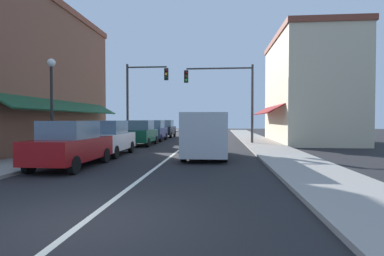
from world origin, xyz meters
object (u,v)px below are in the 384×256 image
(parked_car_nearest_left, at_px, (71,145))
(traffic_signal_left_corner, at_px, (140,91))
(parked_car_distant_left, at_px, (165,129))
(parked_car_second_left, at_px, (108,138))
(van_in_lane, at_px, (205,133))
(street_lamp_left_near, at_px, (52,91))
(parked_car_far_left, at_px, (154,131))
(parked_car_third_left, at_px, (141,133))
(traffic_signal_mast_arm, at_px, (229,90))

(parked_car_nearest_left, relative_size, traffic_signal_left_corner, 0.67)
(parked_car_distant_left, bearing_deg, parked_car_second_left, -90.75)
(van_in_lane, relative_size, street_lamp_left_near, 1.16)
(parked_car_far_left, distance_m, traffic_signal_left_corner, 3.95)
(parked_car_third_left, bearing_deg, parked_car_nearest_left, -91.32)
(traffic_signal_left_corner, bearing_deg, parked_car_third_left, -74.80)
(parked_car_second_left, height_order, traffic_signal_mast_arm, traffic_signal_mast_arm)
(parked_car_nearest_left, relative_size, van_in_lane, 0.79)
(parked_car_second_left, xyz_separation_m, traffic_signal_left_corner, (-0.54, 8.43, 3.17))
(parked_car_second_left, height_order, parked_car_distant_left, same)
(parked_car_far_left, distance_m, street_lamp_left_near, 13.15)
(parked_car_third_left, relative_size, street_lamp_left_near, 0.92)
(parked_car_far_left, distance_m, parked_car_distant_left, 5.22)
(van_in_lane, distance_m, street_lamp_left_near, 7.19)
(parked_car_far_left, bearing_deg, parked_car_distant_left, 88.88)
(parked_car_third_left, bearing_deg, parked_car_far_left, 90.07)
(traffic_signal_mast_arm, distance_m, street_lamp_left_near, 12.79)
(traffic_signal_mast_arm, xyz_separation_m, traffic_signal_left_corner, (-6.83, 0.66, 0.05))
(parked_car_nearest_left, bearing_deg, traffic_signal_mast_arm, 62.56)
(van_in_lane, bearing_deg, street_lamp_left_near, -165.62)
(parked_car_nearest_left, distance_m, street_lamp_left_near, 3.39)
(parked_car_far_left, relative_size, street_lamp_left_near, 0.92)
(traffic_signal_mast_arm, relative_size, street_lamp_left_near, 1.30)
(parked_car_far_left, relative_size, van_in_lane, 0.79)
(parked_car_second_left, relative_size, street_lamp_left_near, 0.92)
(parked_car_second_left, bearing_deg, traffic_signal_left_corner, 92.61)
(parked_car_far_left, relative_size, parked_car_distant_left, 1.00)
(parked_car_distant_left, height_order, van_in_lane, van_in_lane)
(parked_car_distant_left, bearing_deg, traffic_signal_left_corner, -95.09)
(street_lamp_left_near, bearing_deg, parked_car_third_left, 77.03)
(van_in_lane, bearing_deg, parked_car_far_left, 112.94)
(parked_car_second_left, xyz_separation_m, street_lamp_left_near, (-1.76, -2.12, 2.18))
(traffic_signal_mast_arm, bearing_deg, parked_car_far_left, 154.77)
(parked_car_third_left, height_order, van_in_lane, van_in_lane)
(traffic_signal_left_corner, bearing_deg, parked_car_nearest_left, -87.35)
(parked_car_second_left, xyz_separation_m, van_in_lane, (4.92, -0.29, 0.27))
(van_in_lane, bearing_deg, traffic_signal_mast_arm, 79.36)
(van_in_lane, xyz_separation_m, traffic_signal_mast_arm, (1.37, 8.06, 2.85))
(parked_car_far_left, height_order, traffic_signal_left_corner, traffic_signal_left_corner)
(parked_car_second_left, bearing_deg, street_lamp_left_near, -130.76)
(parked_car_distant_left, distance_m, street_lamp_left_near, 18.28)
(parked_car_third_left, relative_size, parked_car_far_left, 1.00)
(parked_car_third_left, xyz_separation_m, street_lamp_left_near, (-1.88, -8.16, 2.18))
(parked_car_distant_left, relative_size, traffic_signal_left_corner, 0.67)
(parked_car_nearest_left, xyz_separation_m, traffic_signal_mast_arm, (6.25, 11.77, 3.12))
(parked_car_second_left, distance_m, parked_car_distant_left, 15.94)
(parked_car_third_left, distance_m, van_in_lane, 7.94)
(parked_car_far_left, xyz_separation_m, traffic_signal_left_corner, (-0.57, -2.29, 3.17))
(parked_car_distant_left, xyz_separation_m, van_in_lane, (4.86, -16.23, 0.27))
(parked_car_nearest_left, distance_m, parked_car_third_left, 10.03)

